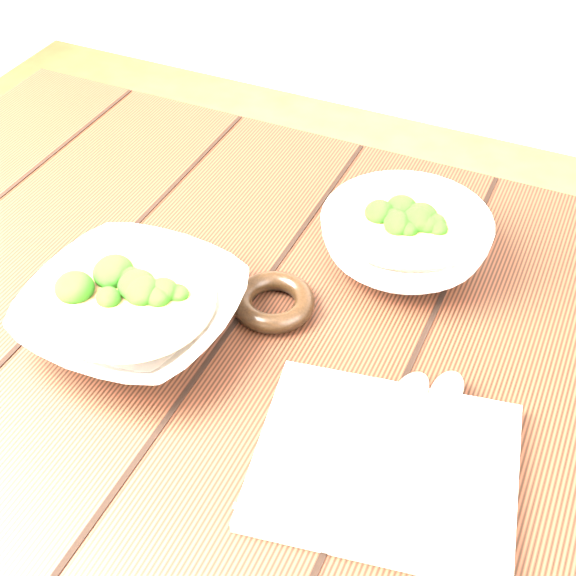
# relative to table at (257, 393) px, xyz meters

# --- Properties ---
(table) EXTENTS (1.20, 0.80, 0.75)m
(table) POSITION_rel_table_xyz_m (0.00, 0.00, 0.00)
(table) COLOR #381A10
(table) RESTS_ON ground
(soup_bowl_front) EXTENTS (0.23, 0.23, 0.07)m
(soup_bowl_front) POSITION_rel_table_xyz_m (-0.12, -0.06, 0.15)
(soup_bowl_front) COLOR silver
(soup_bowl_front) RESTS_ON table
(soup_bowl_back) EXTENTS (0.23, 0.23, 0.07)m
(soup_bowl_back) POSITION_rel_table_xyz_m (0.12, 0.17, 0.15)
(soup_bowl_back) COLOR silver
(soup_bowl_back) RESTS_ON table
(trivet) EXTENTS (0.11, 0.11, 0.02)m
(trivet) POSITION_rel_table_xyz_m (0.01, 0.03, 0.13)
(trivet) COLOR black
(trivet) RESTS_ON table
(napkin) EXTENTS (0.27, 0.24, 0.01)m
(napkin) POSITION_rel_table_xyz_m (0.20, -0.12, 0.13)
(napkin) COLOR beige
(napkin) RESTS_ON table
(spoon_left) EXTENTS (0.04, 0.20, 0.01)m
(spoon_left) POSITION_rel_table_xyz_m (0.19, -0.08, 0.14)
(spoon_left) COLOR #ADAB99
(spoon_left) RESTS_ON napkin
(spoon_right) EXTENTS (0.03, 0.20, 0.01)m
(spoon_right) POSITION_rel_table_xyz_m (0.23, -0.06, 0.14)
(spoon_right) COLOR #ADAB99
(spoon_right) RESTS_ON napkin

